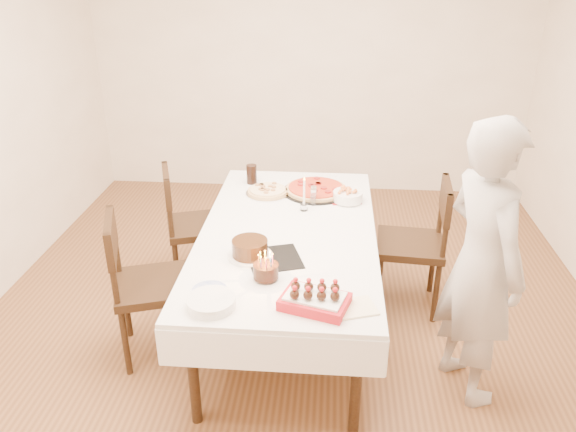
# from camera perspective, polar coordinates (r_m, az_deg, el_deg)

# --- Properties ---
(floor) EXTENTS (5.00, 5.00, 0.00)m
(floor) POSITION_cam_1_polar(r_m,az_deg,el_deg) (4.14, 0.40, -10.31)
(floor) COLOR brown
(floor) RESTS_ON ground
(wall_back) EXTENTS (4.50, 0.04, 2.70)m
(wall_back) POSITION_cam_1_polar(r_m,az_deg,el_deg) (5.95, 2.31, 15.12)
(wall_back) COLOR #F6E7CF
(wall_back) RESTS_ON floor
(dining_table) EXTENTS (1.20, 2.17, 0.75)m
(dining_table) POSITION_cam_1_polar(r_m,az_deg,el_deg) (3.86, 0.00, -6.45)
(dining_table) COLOR white
(dining_table) RESTS_ON floor
(chair_right_savory) EXTENTS (0.55, 0.55, 1.00)m
(chair_right_savory) POSITION_cam_1_polar(r_m,az_deg,el_deg) (4.13, 12.28, -2.86)
(chair_right_savory) COLOR black
(chair_right_savory) RESTS_ON floor
(chair_left_savory) EXTENTS (0.63, 0.63, 0.97)m
(chair_left_savory) POSITION_cam_1_polar(r_m,az_deg,el_deg) (4.39, -9.12, -0.99)
(chair_left_savory) COLOR black
(chair_left_savory) RESTS_ON floor
(chair_left_dessert) EXTENTS (0.64, 0.64, 1.00)m
(chair_left_dessert) POSITION_cam_1_polar(r_m,az_deg,el_deg) (3.67, -13.52, -6.85)
(chair_left_dessert) COLOR black
(chair_left_dessert) RESTS_ON floor
(person) EXTENTS (0.61, 0.72, 1.69)m
(person) POSITION_cam_1_polar(r_m,az_deg,el_deg) (3.29, 19.06, -4.64)
(person) COLOR beige
(person) RESTS_ON floor
(pizza_white) EXTENTS (0.41, 0.41, 0.04)m
(pizza_white) POSITION_cam_1_polar(r_m,az_deg,el_deg) (4.22, -2.09, 2.51)
(pizza_white) COLOR beige
(pizza_white) RESTS_ON dining_table
(pizza_pepperoni) EXTENTS (0.51, 0.51, 0.04)m
(pizza_pepperoni) POSITION_cam_1_polar(r_m,az_deg,el_deg) (4.26, 2.86, 2.72)
(pizza_pepperoni) COLOR red
(pizza_pepperoni) RESTS_ON dining_table
(red_placemat) EXTENTS (0.25, 0.25, 0.01)m
(red_placemat) POSITION_cam_1_polar(r_m,az_deg,el_deg) (4.17, 5.76, 1.75)
(red_placemat) COLOR #B21E1E
(red_placemat) RESTS_ON dining_table
(pasta_bowl) EXTENTS (0.23, 0.23, 0.07)m
(pasta_bowl) POSITION_cam_1_polar(r_m,az_deg,el_deg) (4.11, 6.10, 2.01)
(pasta_bowl) COLOR white
(pasta_bowl) RESTS_ON dining_table
(taper_candle) EXTENTS (0.06, 0.06, 0.26)m
(taper_candle) POSITION_cam_1_polar(r_m,az_deg,el_deg) (3.91, 1.65, 2.29)
(taper_candle) COLOR white
(taper_candle) RESTS_ON dining_table
(shaker_pair) EXTENTS (0.11, 0.11, 0.12)m
(shaker_pair) POSITION_cam_1_polar(r_m,az_deg,el_deg) (4.03, 2.59, 1.93)
(shaker_pair) COLOR white
(shaker_pair) RESTS_ON dining_table
(cola_glass) EXTENTS (0.08, 0.08, 0.15)m
(cola_glass) POSITION_cam_1_polar(r_m,az_deg,el_deg) (4.41, -3.72, 4.26)
(cola_glass) COLOR black
(cola_glass) RESTS_ON dining_table
(layer_cake) EXTENTS (0.33, 0.33, 0.11)m
(layer_cake) POSITION_cam_1_polar(r_m,az_deg,el_deg) (3.36, -3.89, -3.32)
(layer_cake) COLOR #311A0C
(layer_cake) RESTS_ON dining_table
(cake_board) EXTENTS (0.39, 0.39, 0.01)m
(cake_board) POSITION_cam_1_polar(r_m,az_deg,el_deg) (3.35, -1.41, -4.37)
(cake_board) COLOR black
(cake_board) RESTS_ON dining_table
(birthday_cake) EXTENTS (0.17, 0.17, 0.15)m
(birthday_cake) POSITION_cam_1_polar(r_m,az_deg,el_deg) (3.12, -2.28, -5.07)
(birthday_cake) COLOR #34170E
(birthday_cake) RESTS_ON dining_table
(strawberry_box) EXTENTS (0.39, 0.32, 0.08)m
(strawberry_box) POSITION_cam_1_polar(r_m,az_deg,el_deg) (2.91, 2.74, -8.48)
(strawberry_box) COLOR #AA131C
(strawberry_box) RESTS_ON dining_table
(box_lid) EXTENTS (0.30, 0.25, 0.02)m
(box_lid) POSITION_cam_1_polar(r_m,az_deg,el_deg) (2.93, 6.34, -9.39)
(box_lid) COLOR beige
(box_lid) RESTS_ON dining_table
(plate_stack) EXTENTS (0.31, 0.31, 0.05)m
(plate_stack) POSITION_cam_1_polar(r_m,az_deg,el_deg) (2.95, -7.83, -8.67)
(plate_stack) COLOR white
(plate_stack) RESTS_ON dining_table
(china_plate) EXTENTS (0.20, 0.20, 0.01)m
(china_plate) POSITION_cam_1_polar(r_m,az_deg,el_deg) (3.08, -7.98, -7.48)
(china_plate) COLOR white
(china_plate) RESTS_ON dining_table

